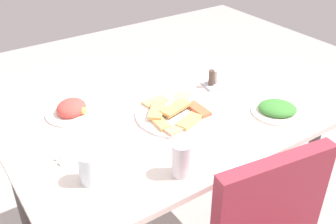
% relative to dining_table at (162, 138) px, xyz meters
% --- Properties ---
extents(dining_table, '(1.21, 0.81, 0.75)m').
position_rel_dining_table_xyz_m(dining_table, '(0.00, 0.00, 0.00)').
color(dining_table, silver).
rests_on(dining_table, ground_plane).
extents(pide_platter, '(0.35, 0.35, 0.04)m').
position_rel_dining_table_xyz_m(pide_platter, '(-0.07, -0.00, 0.09)').
color(pide_platter, white).
rests_on(pide_platter, dining_table).
extents(salad_plate_greens, '(0.22, 0.22, 0.07)m').
position_rel_dining_table_xyz_m(salad_plate_greens, '(0.28, -0.25, 0.10)').
color(salad_plate_greens, white).
rests_on(salad_plate_greens, dining_table).
extents(salad_plate_rice, '(0.21, 0.21, 0.05)m').
position_rel_dining_table_xyz_m(salad_plate_rice, '(-0.43, 0.22, 0.10)').
color(salad_plate_rice, white).
rests_on(salad_plate_rice, dining_table).
extents(soda_can, '(0.09, 0.09, 0.12)m').
position_rel_dining_table_xyz_m(soda_can, '(0.13, 0.31, 0.14)').
color(soda_can, silver).
rests_on(soda_can, dining_table).
extents(drinking_glass, '(0.07, 0.07, 0.10)m').
position_rel_dining_table_xyz_m(drinking_glass, '(0.39, 0.17, 0.14)').
color(drinking_glass, silver).
rests_on(drinking_glass, dining_table).
extents(paper_napkin, '(0.15, 0.15, 0.00)m').
position_rel_dining_table_xyz_m(paper_napkin, '(0.36, 0.00, 0.08)').
color(paper_napkin, white).
rests_on(paper_napkin, dining_table).
extents(fork, '(0.18, 0.05, 0.00)m').
position_rel_dining_table_xyz_m(fork, '(0.36, -0.01, 0.09)').
color(fork, silver).
rests_on(fork, paper_napkin).
extents(spoon, '(0.17, 0.05, 0.00)m').
position_rel_dining_table_xyz_m(spoon, '(0.36, 0.02, 0.09)').
color(spoon, silver).
rests_on(spoon, paper_napkin).
extents(condiment_caddy, '(0.11, 0.11, 0.08)m').
position_rel_dining_table_xyz_m(condiment_caddy, '(-0.36, -0.11, 0.11)').
color(condiment_caddy, '#B2B2B7').
rests_on(condiment_caddy, dining_table).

